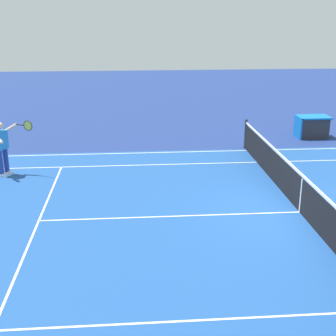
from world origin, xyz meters
name	(u,v)px	position (x,y,z in m)	size (l,w,h in m)	color
ground_plane	(300,212)	(0.00, 0.00, 0.00)	(60.00, 60.00, 0.00)	navy
court_slab	(300,212)	(0.00, 0.00, 0.00)	(24.20, 11.40, 0.00)	#1E4C93
court_line_markings	(300,212)	(0.00, 0.00, 0.00)	(23.85, 11.05, 0.01)	white
tennis_net	(301,194)	(0.00, 0.00, 0.49)	(0.10, 11.70, 1.08)	#2D2D33
tennis_player_near	(3,146)	(8.00, -3.48, 0.93)	(1.19, 0.75, 1.70)	navy
equipment_cart_tarped	(312,126)	(-2.99, -7.16, 0.44)	(1.25, 0.84, 0.85)	#2D2D33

